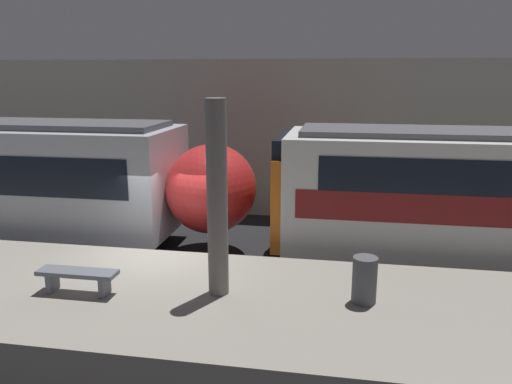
# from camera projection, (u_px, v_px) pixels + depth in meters

# --- Properties ---
(ground_plane) EXTENTS (120.00, 120.00, 0.00)m
(ground_plane) POSITION_uv_depth(u_px,v_px,m) (162.00, 287.00, 11.80)
(ground_plane) COLOR black
(platform) EXTENTS (40.00, 4.33, 0.92)m
(platform) POSITION_uv_depth(u_px,v_px,m) (121.00, 311.00, 9.62)
(platform) COLOR gray
(platform) RESTS_ON ground
(station_rear_barrier) EXTENTS (50.00, 0.15, 5.39)m
(station_rear_barrier) POSITION_uv_depth(u_px,v_px,m) (224.00, 139.00, 17.42)
(station_rear_barrier) COLOR #B2AD9E
(station_rear_barrier) RESTS_ON ground
(support_pillar_near) EXTENTS (0.38, 0.38, 3.59)m
(support_pillar_near) POSITION_uv_depth(u_px,v_px,m) (217.00, 200.00, 8.93)
(support_pillar_near) COLOR slate
(support_pillar_near) RESTS_ON platform
(platform_bench) EXTENTS (1.50, 0.40, 0.45)m
(platform_bench) POSITION_uv_depth(u_px,v_px,m) (78.00, 276.00, 9.24)
(platform_bench) COLOR slate
(platform_bench) RESTS_ON platform
(trash_bin) EXTENTS (0.44, 0.44, 0.85)m
(trash_bin) POSITION_uv_depth(u_px,v_px,m) (364.00, 280.00, 8.86)
(trash_bin) COLOR #4C4C51
(trash_bin) RESTS_ON platform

